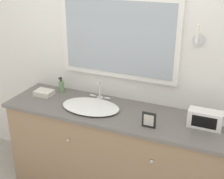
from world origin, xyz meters
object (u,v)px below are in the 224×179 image
object	(u,v)px
sink_basin	(91,106)
soap_bottle	(61,86)
appliance_box	(205,119)
picture_frame	(149,120)

from	to	relation	value
sink_basin	soap_bottle	distance (m)	0.47
appliance_box	picture_frame	xyz separation A→B (m)	(-0.40, -0.17, -0.01)
appliance_box	picture_frame	size ratio (longest dim) A/B	2.04
sink_basin	appliance_box	bearing A→B (deg)	3.19
soap_bottle	picture_frame	world-z (taller)	soap_bottle
picture_frame	appliance_box	bearing A→B (deg)	23.55
sink_basin	picture_frame	distance (m)	0.58
sink_basin	soap_bottle	bearing A→B (deg)	154.62
sink_basin	soap_bottle	world-z (taller)	sink_basin
sink_basin	picture_frame	size ratio (longest dim) A/B	4.13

